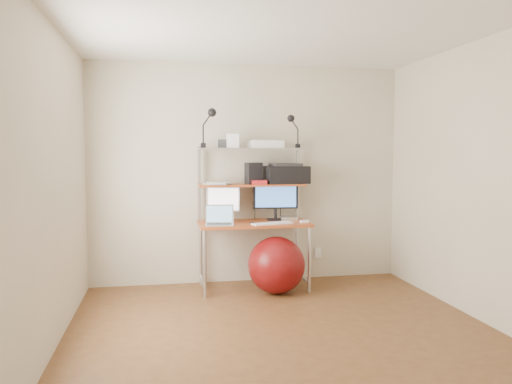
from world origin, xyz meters
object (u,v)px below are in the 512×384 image
printer (285,174)px  exercise_ball (276,265)px  monitor_black (276,197)px  laptop (219,221)px  monitor_silver (223,202)px

printer → exercise_ball: 1.04m
monitor_black → laptop: bearing=-153.5°
printer → laptop: bearing=-167.4°
monitor_silver → printer: printer is taller
laptop → exercise_ball: (0.60, -0.10, -0.48)m
monitor_black → laptop: monitor_black is taller
monitor_silver → monitor_black: 0.59m
monitor_black → laptop: (-0.67, -0.26, -0.21)m
laptop → printer: bearing=27.1°
monitor_silver → exercise_ball: size_ratio=0.68×
monitor_black → monitor_silver: bearing=-174.7°
monitor_silver → laptop: 0.32m
monitor_silver → exercise_ball: bearing=-19.5°
printer → exercise_ball: printer is taller
monitor_silver → laptop: size_ratio=1.27×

